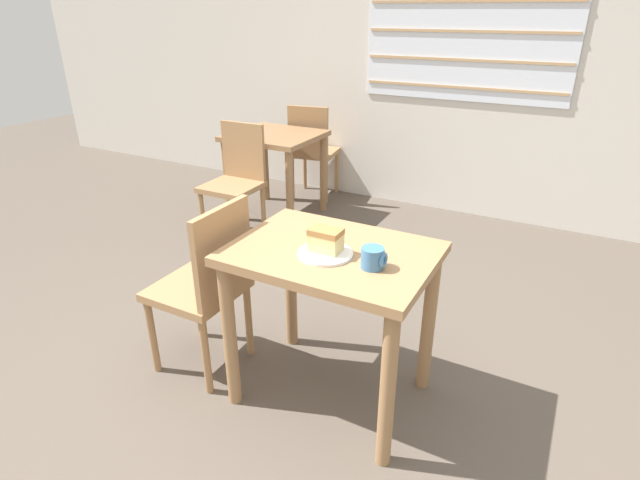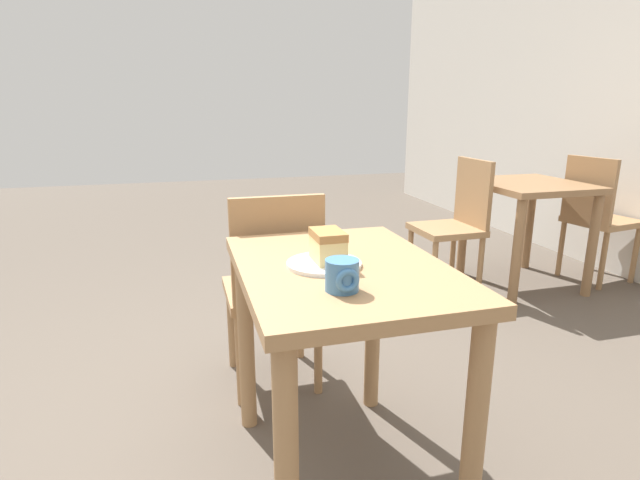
# 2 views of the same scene
# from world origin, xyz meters

# --- Properties ---
(dining_table_near) EXTENTS (0.82, 0.61, 0.75)m
(dining_table_near) POSITION_xyz_m (0.04, 0.41, 0.60)
(dining_table_near) COLOR #9E754C
(dining_table_near) RESTS_ON ground_plane
(dining_table_far) EXTENTS (0.71, 0.66, 0.71)m
(dining_table_far) POSITION_xyz_m (-1.39, 2.19, 0.57)
(dining_table_far) COLOR olive
(dining_table_far) RESTS_ON ground_plane
(chair_near_window) EXTENTS (0.39, 0.39, 0.87)m
(chair_near_window) POSITION_xyz_m (-0.56, 0.31, 0.47)
(chair_near_window) COLOR #9E754C
(chair_near_window) RESTS_ON ground_plane
(chair_far_corner) EXTENTS (0.40, 0.40, 0.87)m
(chair_far_corner) POSITION_xyz_m (-1.41, 1.67, 0.47)
(chair_far_corner) COLOR #9E754C
(chair_far_corner) RESTS_ON ground_plane
(chair_far_opposite) EXTENTS (0.45, 0.45, 0.87)m
(chair_far_opposite) POSITION_xyz_m (-1.32, 2.71, 0.47)
(chair_far_opposite) COLOR #9E754C
(chair_far_opposite) RESTS_ON ground_plane
(plate) EXTENTS (0.22, 0.22, 0.01)m
(plate) POSITION_xyz_m (0.04, 0.36, 0.75)
(plate) COLOR white
(plate) RESTS_ON dining_table_near
(cake_slice) EXTENTS (0.13, 0.09, 0.09)m
(cake_slice) POSITION_xyz_m (0.03, 0.37, 0.80)
(cake_slice) COLOR #E0C67F
(cake_slice) RESTS_ON plate
(coffee_mug) EXTENTS (0.10, 0.09, 0.08)m
(coffee_mug) POSITION_xyz_m (0.25, 0.35, 0.79)
(coffee_mug) COLOR teal
(coffee_mug) RESTS_ON dining_table_near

